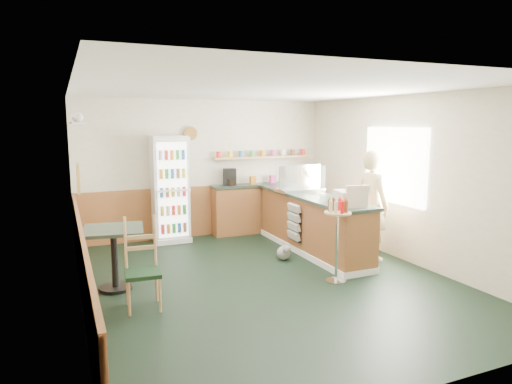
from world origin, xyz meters
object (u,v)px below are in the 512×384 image
cafe_chair (141,260)px  cash_register (350,198)px  display_case (300,179)px  shopkeeper (373,205)px  cafe_table (114,246)px  drinks_fridge (170,189)px  condiment_stand (337,228)px

cafe_chair → cash_register: bearing=7.8°
display_case → cash_register: size_ratio=2.01×
shopkeeper → cafe_table: (-4.10, 0.19, -0.30)m
display_case → cash_register: (0.00, -1.57, -0.12)m
drinks_fridge → shopkeeper: size_ratio=1.11×
shopkeeper → cafe_table: shopkeeper is taller
condiment_stand → cafe_chair: condiment_stand is taller
cafe_table → cafe_chair: cafe_chair is taller
drinks_fridge → cafe_chair: bearing=-109.3°
cafe_chair → display_case: bearing=33.7°
cafe_chair → condiment_stand: bearing=0.4°
display_case → cafe_chair: size_ratio=0.75×
cafe_chair → drinks_fridge: bearing=75.4°
drinks_fridge → cafe_table: (-1.28, -2.24, -0.40)m
cash_register → cafe_table: cash_register is taller
drinks_fridge → cafe_chair: size_ratio=1.80×
cash_register → shopkeeper: shopkeeper is taller
display_case → cafe_table: (-3.40, -1.03, -0.64)m
cafe_table → cash_register: bearing=-9.2°
drinks_fridge → shopkeeper: 3.72m
shopkeeper → cafe_chair: shopkeeper is taller
cafe_table → cafe_chair: bearing=-71.3°
drinks_fridge → condiment_stand: bearing=-62.4°
condiment_stand → cash_register: bearing=39.0°
drinks_fridge → cash_register: drinks_fridge is taller
drinks_fridge → cafe_table: bearing=-119.8°
drinks_fridge → cash_register: bearing=-52.8°
cash_register → condiment_stand: bearing=-128.3°
drinks_fridge → condiment_stand: (1.66, -3.16, -0.21)m
shopkeeper → condiment_stand: size_ratio=1.53×
shopkeeper → cafe_table: size_ratio=2.06×
drinks_fridge → cash_register: 3.51m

